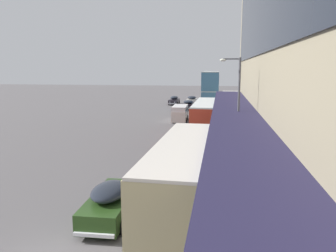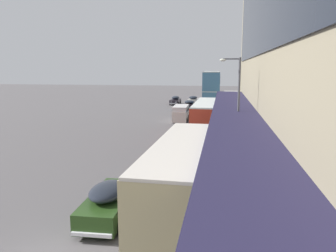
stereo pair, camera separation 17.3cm
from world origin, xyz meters
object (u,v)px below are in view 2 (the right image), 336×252
Objects in this scene: sedan_oncoming_rear at (189,105)px; vw_van at (181,112)px; street_lamp at (236,100)px; fire_hydrant at (233,148)px; sedan_lead_mid at (175,100)px; transit_bus_kerbside_front at (183,173)px; transit_bus_kerbside_rear at (212,89)px; sedan_far_back at (193,100)px; transit_bus_kerbside_far at (208,117)px; sedan_oncoming_front at (109,201)px.

vw_van is (0.13, -12.07, 0.34)m from sedan_oncoming_rear.
fire_hydrant is at bearing 94.42° from street_lamp.
transit_bus_kerbside_front is at bearing -81.44° from sedan_lead_mid.
transit_bus_kerbside_rear is 10.22m from sedan_lead_mid.
vw_van is at bearing -89.38° from sedan_oncoming_rear.
street_lamp is (2.73, -29.31, 1.00)m from transit_bus_kerbside_rear.
transit_bus_kerbside_front is at bearing -85.49° from sedan_far_back.
sedan_far_back is 6.24× the size of fire_hydrant.
fire_hydrant is at bearing -69.16° from vw_van.
transit_bus_kerbside_front is at bearing -82.62° from vw_van.
transit_bus_kerbside_far is at bearing -82.18° from sedan_far_back.
sedan_far_back is (-3.57, 7.11, -2.50)m from transit_bus_kerbside_rear.
sedan_lead_mid is (-7.29, 28.99, -1.18)m from transit_bus_kerbside_far.
transit_bus_kerbside_rear is at bearing -63.33° from sedan_far_back.
transit_bus_kerbside_rear is at bearing 4.98° from sedan_oncoming_rear.
vw_van is at bearing -79.85° from sedan_lead_mid.
sedan_lead_mid is (-3.36, 7.43, 0.01)m from sedan_oncoming_rear.
fire_hydrant is at bearing 76.67° from transit_bus_kerbside_front.
sedan_lead_mid is at bearing 134.02° from transit_bus_kerbside_rear.
vw_van is (-3.80, 9.49, -0.86)m from transit_bus_kerbside_far.
street_lamp is (9.61, -36.44, 3.53)m from sedan_lead_mid.
transit_bus_kerbside_front is 38.97m from sedan_oncoming_rear.
street_lamp reaches higher than sedan_lead_mid.
transit_bus_kerbside_far is at bearing 88.88° from transit_bus_kerbside_front.
sedan_far_back is at bearing 90.38° from sedan_oncoming_rear.
vw_van is (0.18, -19.48, 0.30)m from sedan_far_back.
sedan_oncoming_rear is 6.09× the size of fire_hydrant.
street_lamp reaches higher than vw_van.
street_lamp is at bearing 74.79° from transit_bus_kerbside_front.
transit_bus_kerbside_far is at bearing -88.94° from transit_bus_kerbside_rear.
street_lamp reaches higher than fire_hydrant.
sedan_far_back is 35.88m from fire_hydrant.
fire_hydrant is at bearing -70.62° from transit_bus_kerbside_far.
sedan_far_back is at bearing 116.67° from transit_bus_kerbside_rear.
transit_bus_kerbside_far is 2.34× the size of sedan_oncoming_rear.
street_lamp is (5.76, 10.91, 3.50)m from sedan_oncoming_front.
transit_bus_kerbside_far is at bearing 107.31° from street_lamp.
transit_bus_kerbside_rear reaches higher than sedan_far_back.
sedan_oncoming_rear is (-3.59, 38.78, -1.14)m from transit_bus_kerbside_front.
transit_bus_kerbside_front is 39.12m from transit_bus_kerbside_rear.
transit_bus_kerbside_front reaches higher than fire_hydrant.
vw_van is at bearing -105.33° from transit_bus_kerbside_rear.
sedan_oncoming_front reaches higher than sedan_far_back.
transit_bus_kerbside_front reaches higher than sedan_oncoming_rear.
transit_bus_kerbside_rear is 2.09× the size of sedan_far_back.
transit_bus_kerbside_rear is 0.91× the size of transit_bus_kerbside_far.
sedan_far_back is 37.13m from street_lamp.
sedan_oncoming_front is 0.94× the size of sedan_lead_mid.
sedan_oncoming_rear is at bearing -65.66° from sedan_lead_mid.
sedan_oncoming_rear is at bearing 100.33° from transit_bus_kerbside_far.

